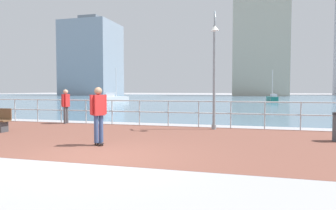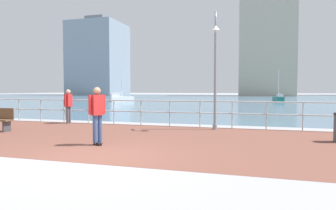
# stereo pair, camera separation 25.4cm
# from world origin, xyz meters

# --- Properties ---
(ground) EXTENTS (220.00, 220.00, 0.00)m
(ground) POSITION_xyz_m (0.00, 40.00, 0.00)
(ground) COLOR #9E9EA3
(brick_paving) EXTENTS (28.00, 7.27, 0.01)m
(brick_paving) POSITION_xyz_m (0.00, 2.97, 0.00)
(brick_paving) COLOR brown
(brick_paving) RESTS_ON ground
(harbor_water) EXTENTS (180.00, 88.00, 0.00)m
(harbor_water) POSITION_xyz_m (0.00, 51.61, 0.00)
(harbor_water) COLOR slate
(harbor_water) RESTS_ON ground
(waterfront_railing) EXTENTS (25.25, 0.06, 1.17)m
(waterfront_railing) POSITION_xyz_m (-0.00, 6.61, 0.81)
(waterfront_railing) COLOR #B2BCC1
(waterfront_railing) RESTS_ON ground
(lamppost) EXTENTS (0.36, 0.81, 4.89)m
(lamppost) POSITION_xyz_m (2.17, 5.84, 2.70)
(lamppost) COLOR gray
(lamppost) RESTS_ON ground
(skateboarder) EXTENTS (0.40, 0.51, 1.73)m
(skateboarder) POSITION_xyz_m (-0.74, 1.42, 1.04)
(skateboarder) COLOR black
(skateboarder) RESTS_ON ground
(bystander) EXTENTS (0.25, 0.55, 1.67)m
(bystander) POSITION_xyz_m (-5.10, 6.26, 0.99)
(bystander) COLOR #4C4C51
(bystander) RESTS_ON ground
(sailboat_red) EXTENTS (3.06, 3.23, 4.78)m
(sailboat_red) POSITION_xyz_m (-14.45, 31.97, 0.46)
(sailboat_red) COLOR white
(sailboat_red) RESTS_ON ground
(sailboat_gray) EXTENTS (1.43, 3.30, 4.49)m
(sailboat_gray) POSITION_xyz_m (6.78, 38.35, 0.43)
(sailboat_gray) COLOR #197266
(sailboat_gray) RESTS_ON ground
(tower_concrete) EXTENTS (14.62, 13.28, 31.85)m
(tower_concrete) POSITION_xyz_m (6.48, 82.86, 15.09)
(tower_concrete) COLOR #B2AD99
(tower_concrete) RESTS_ON ground
(tower_slate) EXTENTS (15.21, 14.68, 24.34)m
(tower_slate) POSITION_xyz_m (-44.01, 78.39, 11.34)
(tower_slate) COLOR #8493A3
(tower_slate) RESTS_ON ground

